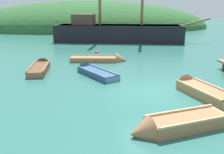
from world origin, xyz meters
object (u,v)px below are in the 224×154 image
sailing_ship (117,35)px  rowboat_far (41,68)px  rowboat_center (104,60)px  rowboat_near_dock (198,90)px  rowboat_outer_left (175,126)px  rowboat_portside (92,72)px  buoy_red (97,53)px

sailing_ship → rowboat_far: 13.30m
rowboat_center → rowboat_far: rowboat_center is taller
rowboat_far → rowboat_near_dock: (7.67, -4.92, 0.01)m
rowboat_far → rowboat_outer_left: 9.87m
rowboat_outer_left → sailing_ship: bearing=-106.5°
rowboat_center → rowboat_portside: rowboat_center is taller
rowboat_near_dock → rowboat_center: bearing=13.1°
sailing_ship → rowboat_outer_left: sailing_ship is taller
sailing_ship → rowboat_center: size_ratio=4.00×
rowboat_center → buoy_red: (-0.36, 3.11, -0.08)m
rowboat_portside → sailing_ship: bearing=-42.2°
rowboat_center → buoy_red: size_ratio=12.46×
rowboat_center → buoy_red: 3.14m
rowboat_outer_left → buoy_red: (-1.90, 13.45, -0.13)m
sailing_ship → rowboat_far: sailing_ship is taller
rowboat_near_dock → rowboat_outer_left: bearing=131.7°
rowboat_far → rowboat_near_dock: size_ratio=0.94×
rowboat_outer_left → rowboat_portside: bearing=-85.9°
rowboat_outer_left → rowboat_center: bearing=-96.4°
rowboat_center → rowboat_portside: 3.43m
rowboat_center → rowboat_far: size_ratio=1.14×
sailing_ship → buoy_red: 7.06m
rowboat_near_dock → buoy_red: 10.96m
rowboat_far → rowboat_portside: bearing=-111.4°
rowboat_far → rowboat_outer_left: (5.48, -8.21, 0.01)m
sailing_ship → rowboat_outer_left: bearing=-81.0°
sailing_ship → rowboat_near_dock: (1.61, -16.75, -0.54)m
rowboat_center → rowboat_portside: size_ratio=1.09×
buoy_red → rowboat_center: bearing=-83.3°
sailing_ship → rowboat_near_dock: 16.83m
rowboat_portside → rowboat_near_dock: bearing=-158.4°
rowboat_near_dock → buoy_red: (-4.08, 10.17, -0.13)m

